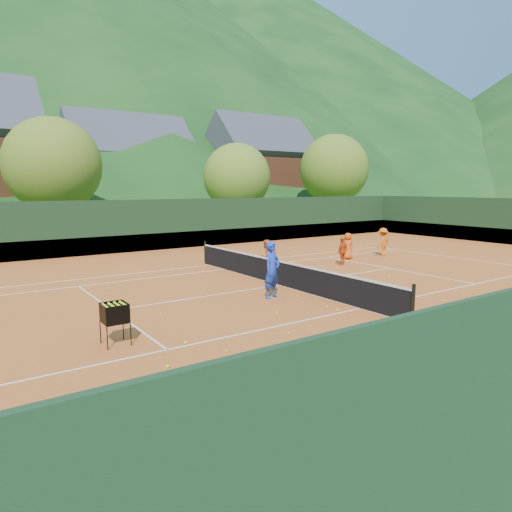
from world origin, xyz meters
TOP-DOWN VIEW (x-y plane):
  - ground at (0.00, 0.00)m, footprint 400.00×400.00m
  - clay_court at (0.00, 0.00)m, footprint 40.00×24.00m
  - mountain_far at (10.00, 160.00)m, footprint 280.00×280.00m
  - mountain_far_right at (90.00, 150.00)m, footprint 260.00×260.00m
  - coach at (-1.44, -1.45)m, footprint 0.81×0.65m
  - student_a at (1.15, 2.51)m, footprint 0.85×0.76m
  - student_b at (5.27, 1.96)m, footprint 0.84×0.51m
  - student_c at (6.75, 3.05)m, footprint 0.75×0.57m
  - student_d at (9.12, 2.76)m, footprint 1.10×0.80m
  - tennis_ball_2 at (-0.84, -3.51)m, footprint 0.07×0.07m
  - tennis_ball_3 at (-5.88, -4.00)m, footprint 0.07×0.07m
  - tennis_ball_4 at (-0.44, -6.79)m, footprint 0.07×0.07m
  - tennis_ball_5 at (-0.72, -1.87)m, footprint 0.07×0.07m
  - tennis_ball_7 at (2.85, -5.10)m, footprint 0.07×0.07m
  - tennis_ball_8 at (-6.55, -6.24)m, footprint 0.07×0.07m
  - tennis_ball_9 at (2.17, -7.47)m, footprint 0.07×0.07m
  - tennis_ball_10 at (-3.51, -9.25)m, footprint 0.07×0.07m
  - tennis_ball_11 at (4.55, -1.44)m, footprint 0.07×0.07m
  - tennis_ball_12 at (-6.44, -5.42)m, footprint 0.07×0.07m
  - tennis_ball_13 at (4.18, -3.85)m, footprint 0.07×0.07m
  - tennis_ball_15 at (-5.36, -5.00)m, footprint 0.07×0.07m
  - tennis_ball_16 at (0.55, -5.84)m, footprint 0.07×0.07m
  - tennis_ball_17 at (-6.82, -5.12)m, footprint 0.07×0.07m
  - tennis_ball_18 at (-5.42, -1.38)m, footprint 0.07×0.07m
  - tennis_ball_19 at (-3.40, -4.83)m, footprint 0.07×0.07m
  - tennis_ball_20 at (-2.51, -3.13)m, footprint 0.07×0.07m
  - tennis_ball_21 at (-0.83, -3.95)m, footprint 0.07×0.07m
  - court_lines at (0.00, 0.00)m, footprint 23.83×11.03m
  - tennis_net at (0.00, 0.00)m, footprint 0.10×12.07m
  - perimeter_fence at (0.00, 0.00)m, footprint 40.40×24.24m
  - ball_hopper at (-7.26, -3.08)m, footprint 0.57×0.57m
  - chalet_mid at (6.00, 34.00)m, footprint 12.65×8.82m
  - chalet_right at (20.00, 30.00)m, footprint 11.50×8.82m
  - tree_b at (-4.00, 20.00)m, footprint 6.40×6.40m
  - tree_c at (10.00, 19.00)m, footprint 5.60×5.60m
  - tree_d at (22.00, 20.00)m, footprint 6.80×6.80m

SIDE VIEW (x-z plane):
  - ground at x=0.00m, z-range 0.00..0.00m
  - clay_court at x=0.00m, z-range 0.00..0.02m
  - court_lines at x=0.00m, z-range 0.02..0.03m
  - tennis_ball_2 at x=-0.84m, z-range 0.02..0.09m
  - tennis_ball_3 at x=-5.88m, z-range 0.02..0.09m
  - tennis_ball_4 at x=-0.44m, z-range 0.02..0.09m
  - tennis_ball_5 at x=-0.72m, z-range 0.02..0.09m
  - tennis_ball_7 at x=2.85m, z-range 0.02..0.09m
  - tennis_ball_8 at x=-6.55m, z-range 0.02..0.09m
  - tennis_ball_9 at x=2.17m, z-range 0.02..0.09m
  - tennis_ball_10 at x=-3.51m, z-range 0.02..0.09m
  - tennis_ball_11 at x=4.55m, z-range 0.02..0.09m
  - tennis_ball_12 at x=-6.44m, z-range 0.02..0.09m
  - tennis_ball_13 at x=4.18m, z-range 0.02..0.09m
  - tennis_ball_15 at x=-5.36m, z-range 0.02..0.09m
  - tennis_ball_16 at x=0.55m, z-range 0.02..0.09m
  - tennis_ball_17 at x=-6.82m, z-range 0.02..0.09m
  - tennis_ball_18 at x=-5.42m, z-range 0.02..0.09m
  - tennis_ball_19 at x=-3.40m, z-range 0.02..0.09m
  - tennis_ball_20 at x=-2.51m, z-range 0.02..0.09m
  - tennis_ball_21 at x=-0.83m, z-range 0.02..0.09m
  - tennis_net at x=0.00m, z-range -0.03..1.07m
  - student_b at x=5.27m, z-range 0.02..1.35m
  - student_c at x=6.75m, z-range 0.02..1.40m
  - student_a at x=1.15m, z-range 0.02..1.45m
  - ball_hopper at x=-7.26m, z-range 0.27..1.27m
  - student_d at x=9.12m, z-range 0.02..1.55m
  - coach at x=-1.44m, z-range 0.02..1.94m
  - perimeter_fence at x=0.00m, z-range -0.23..2.77m
  - tree_c at x=10.00m, z-range 0.87..8.22m
  - chalet_mid at x=6.00m, z-range -0.74..10.72m
  - tree_b at x=-4.00m, z-range 0.99..9.39m
  - chalet_right at x=20.00m, z-range -0.70..11.21m
  - tree_d at x=22.00m, z-range 1.06..9.98m
  - mountain_far_right at x=90.00m, z-range 0.00..95.00m
  - mountain_far at x=10.00m, z-range 0.00..110.00m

